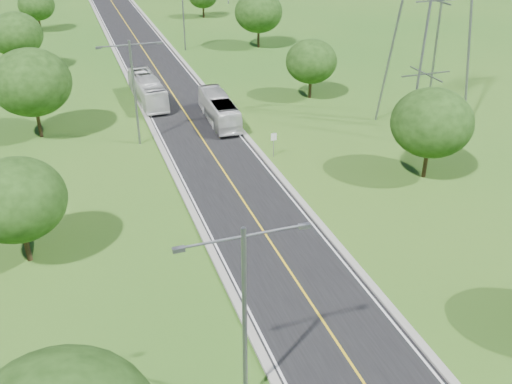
% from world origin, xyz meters
% --- Properties ---
extents(ground, '(260.00, 260.00, 0.00)m').
position_xyz_m(ground, '(0.00, 60.00, 0.00)').
color(ground, '#235A19').
rests_on(ground, ground).
extents(road, '(8.00, 150.00, 0.06)m').
position_xyz_m(road, '(0.00, 66.00, 0.03)').
color(road, black).
rests_on(road, ground).
extents(curb_left, '(0.50, 150.00, 0.22)m').
position_xyz_m(curb_left, '(-4.25, 66.00, 0.11)').
color(curb_left, gray).
rests_on(curb_left, ground).
extents(curb_right, '(0.50, 150.00, 0.22)m').
position_xyz_m(curb_right, '(4.25, 66.00, 0.11)').
color(curb_right, gray).
rests_on(curb_right, ground).
extents(speed_limit_sign, '(0.55, 0.09, 2.40)m').
position_xyz_m(speed_limit_sign, '(5.20, 37.98, 1.60)').
color(speed_limit_sign, slate).
rests_on(speed_limit_sign, ground).
extents(streetlight_near_left, '(5.90, 0.25, 10.00)m').
position_xyz_m(streetlight_near_left, '(-6.00, 12.00, 5.94)').
color(streetlight_near_left, slate).
rests_on(streetlight_near_left, ground).
extents(streetlight_mid_left, '(5.90, 0.25, 10.00)m').
position_xyz_m(streetlight_mid_left, '(-6.00, 45.00, 5.94)').
color(streetlight_mid_left, slate).
rests_on(streetlight_mid_left, ground).
extents(streetlight_far_right, '(5.90, 0.25, 10.00)m').
position_xyz_m(streetlight_far_right, '(6.00, 78.00, 5.94)').
color(streetlight_far_right, slate).
rests_on(streetlight_far_right, ground).
extents(tree_lb, '(6.30, 6.30, 7.33)m').
position_xyz_m(tree_lb, '(-16.00, 28.00, 4.64)').
color(tree_lb, black).
rests_on(tree_lb, ground).
extents(tree_lc, '(7.56, 7.56, 8.79)m').
position_xyz_m(tree_lc, '(-15.00, 50.00, 5.58)').
color(tree_lc, black).
rests_on(tree_lc, ground).
extents(tree_ld, '(6.72, 6.72, 7.82)m').
position_xyz_m(tree_ld, '(-17.00, 74.00, 4.95)').
color(tree_ld, black).
rests_on(tree_ld, ground).
extents(tree_le, '(5.88, 5.88, 6.84)m').
position_xyz_m(tree_le, '(-14.50, 98.00, 4.33)').
color(tree_le, black).
rests_on(tree_le, ground).
extents(tree_rb, '(6.72, 6.72, 7.82)m').
position_xyz_m(tree_rb, '(16.00, 30.00, 4.95)').
color(tree_rb, black).
rests_on(tree_rb, ground).
extents(tree_rc, '(5.88, 5.88, 6.84)m').
position_xyz_m(tree_rc, '(15.00, 52.00, 4.33)').
color(tree_rc, black).
rests_on(tree_rc, ground).
extents(tree_rd, '(7.14, 7.14, 8.30)m').
position_xyz_m(tree_rd, '(17.00, 76.00, 5.27)').
color(tree_rd, black).
rests_on(tree_rd, ground).
extents(bus_outbound, '(2.74, 10.15, 2.81)m').
position_xyz_m(bus_outbound, '(2.85, 48.01, 1.46)').
color(bus_outbound, silver).
rests_on(bus_outbound, road).
extents(bus_inbound, '(2.93, 10.76, 2.97)m').
position_xyz_m(bus_inbound, '(-3.20, 56.51, 1.55)').
color(bus_inbound, silver).
rests_on(bus_inbound, road).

